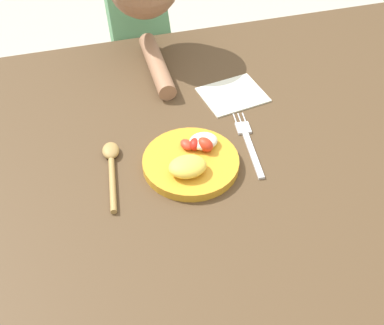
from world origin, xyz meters
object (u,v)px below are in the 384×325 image
(spoon, at_px, (111,164))
(person, at_px, (143,67))
(plate, at_px, (192,161))
(fork, at_px, (249,143))

(spoon, height_order, person, person)
(plate, relative_size, fork, 0.96)
(plate, distance_m, fork, 0.14)
(spoon, bearing_deg, plate, -97.33)
(fork, relative_size, spoon, 1.08)
(fork, bearing_deg, person, 19.48)
(person, bearing_deg, spoon, 72.58)
(fork, bearing_deg, plate, 109.12)
(plate, height_order, spoon, plate)
(plate, height_order, person, person)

